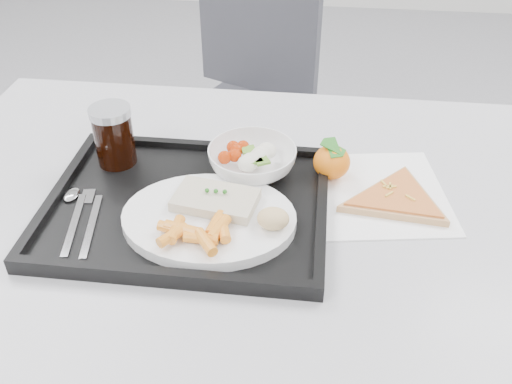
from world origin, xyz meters
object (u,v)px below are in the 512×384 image
(table, at_px, (253,231))
(tangerine, at_px, (332,162))
(dinner_plate, at_px, (209,219))
(chair, at_px, (254,86))
(tray, at_px, (188,206))
(cola_glass, at_px, (114,135))
(pizza_slice, at_px, (397,199))
(salad_bowl, at_px, (252,160))

(table, height_order, tangerine, tangerine)
(tangerine, bearing_deg, dinner_plate, -138.57)
(chair, relative_size, tray, 2.07)
(chair, xyz_separation_m, cola_glass, (-0.15, -0.78, 0.28))
(pizza_slice, bearing_deg, salad_bowl, 170.03)
(table, relative_size, cola_glass, 11.11)
(chair, bearing_deg, pizza_slice, -67.65)
(tray, relative_size, dinner_plate, 1.67)
(cola_glass, xyz_separation_m, tangerine, (0.38, 0.01, -0.04))
(chair, height_order, dinner_plate, chair)
(pizza_slice, bearing_deg, table, -175.06)
(table, xyz_separation_m, chair, (-0.10, 0.85, -0.15))
(tangerine, bearing_deg, chair, 106.74)
(tray, xyz_separation_m, dinner_plate, (0.04, -0.05, 0.02))
(tray, relative_size, salad_bowl, 2.96)
(pizza_slice, bearing_deg, tangerine, 151.37)
(salad_bowl, xyz_separation_m, tangerine, (0.14, 0.02, -0.00))
(table, bearing_deg, tangerine, 32.19)
(tray, distance_m, pizza_slice, 0.34)
(chair, xyz_separation_m, tray, (0.00, -0.89, 0.22))
(tangerine, bearing_deg, pizza_slice, -28.63)
(tray, relative_size, tangerine, 6.44)
(table, xyz_separation_m, dinner_plate, (-0.06, -0.08, 0.09))
(table, xyz_separation_m, tray, (-0.10, -0.04, 0.08))
(chair, distance_m, dinner_plate, 0.96)
(table, relative_size, salad_bowl, 7.89)
(table, bearing_deg, chair, 96.97)
(dinner_plate, distance_m, cola_glass, 0.25)
(dinner_plate, relative_size, tangerine, 3.86)
(salad_bowl, bearing_deg, chair, 96.91)
(table, height_order, cola_glass, cola_glass)
(chair, height_order, tray, chair)
(table, bearing_deg, tray, -159.69)
(pizza_slice, bearing_deg, chair, 112.35)
(tray, xyz_separation_m, pizza_slice, (0.34, 0.06, 0.00))
(tangerine, distance_m, pizza_slice, 0.13)
(dinner_plate, bearing_deg, chair, 92.85)
(salad_bowl, bearing_deg, pizza_slice, -9.97)
(pizza_slice, bearing_deg, cola_glass, 174.57)
(tray, height_order, dinner_plate, dinner_plate)
(chair, distance_m, cola_glass, 0.85)
(pizza_slice, bearing_deg, tray, -170.26)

